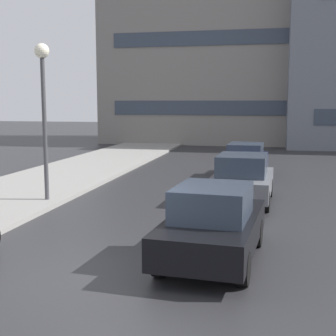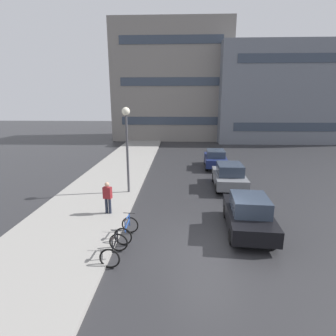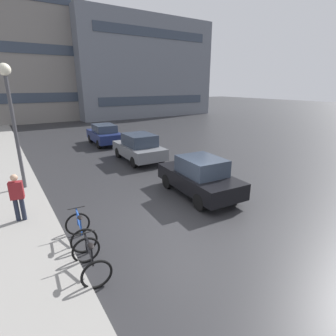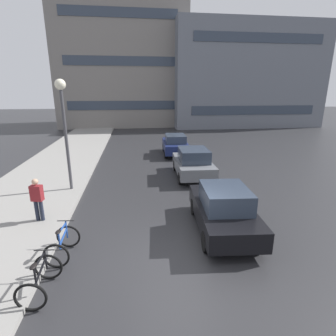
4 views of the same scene
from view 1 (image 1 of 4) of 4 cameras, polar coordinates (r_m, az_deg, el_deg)
ground_plane at (r=9.37m, az=-7.36°, el=-12.93°), size 140.00×140.00×0.00m
sidewalk_kerb at (r=20.58m, az=-13.93°, el=-1.40°), size 4.80×60.00×0.14m
car_black at (r=9.97m, az=5.52°, el=-6.79°), size 2.10×4.12×1.63m
car_grey at (r=15.82m, az=9.04°, el=-1.29°), size 2.07×4.03×1.64m
car_navy at (r=21.29m, az=9.44°, el=0.97°), size 1.98×3.99×1.54m
streetlamp at (r=15.83m, az=-14.97°, el=9.26°), size 0.47×0.47×5.22m
building_facade_main at (r=41.78m, az=4.94°, el=14.61°), size 16.75×10.02×16.40m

